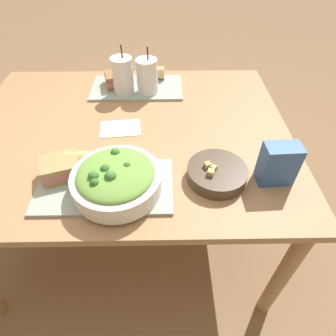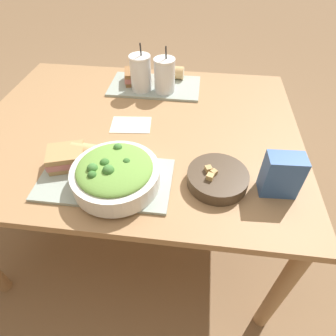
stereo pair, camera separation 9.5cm
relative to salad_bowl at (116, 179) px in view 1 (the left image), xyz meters
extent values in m
plane|color=#846647|center=(-0.01, 0.35, -0.77)|extent=(12.00, 12.00, 0.00)
cube|color=#A37A51|center=(-0.01, 0.35, -0.07)|extent=(1.39, 1.09, 0.03)
cylinder|color=#A37A51|center=(0.63, -0.13, -0.43)|extent=(0.06, 0.06, 0.68)
cylinder|color=#A37A51|center=(-0.64, 0.83, -0.43)|extent=(0.06, 0.06, 0.68)
cylinder|color=#A37A51|center=(0.63, 0.83, -0.43)|extent=(0.06, 0.06, 0.68)
cube|color=#99A89E|center=(-0.05, 0.02, -0.05)|extent=(0.46, 0.25, 0.01)
cube|color=#99A89E|center=(0.02, 0.69, -0.05)|extent=(0.46, 0.25, 0.01)
cylinder|color=white|center=(0.00, 0.00, -0.01)|extent=(0.29, 0.29, 0.07)
ellipsoid|color=#6B9E42|center=(0.00, 0.00, 0.02)|extent=(0.25, 0.25, 0.05)
sphere|color=#427F38|center=(0.00, 0.08, 0.04)|extent=(0.03, 0.03, 0.03)
sphere|color=#38702D|center=(-0.05, -0.06, 0.04)|extent=(0.03, 0.03, 0.03)
sphere|color=#38702D|center=(-0.03, 0.00, 0.04)|extent=(0.03, 0.03, 0.03)
sphere|color=#427F38|center=(-0.06, -0.03, 0.04)|extent=(0.04, 0.04, 0.04)
sphere|color=#427F38|center=(-0.01, -0.03, 0.05)|extent=(0.04, 0.04, 0.04)
sphere|color=#38702D|center=(0.04, 0.02, 0.04)|extent=(0.03, 0.03, 0.03)
cube|color=beige|center=(0.05, -0.01, 0.03)|extent=(0.06, 0.04, 0.01)
cube|color=beige|center=(-0.03, 0.03, 0.03)|extent=(0.05, 0.04, 0.01)
cylinder|color=#473828|center=(0.34, 0.05, -0.04)|extent=(0.21, 0.21, 0.05)
cylinder|color=brown|center=(0.34, 0.05, -0.02)|extent=(0.19, 0.19, 0.01)
cube|color=tan|center=(0.30, 0.06, 0.00)|extent=(0.03, 0.03, 0.02)
cube|color=tan|center=(0.32, 0.05, -0.01)|extent=(0.03, 0.03, 0.02)
cube|color=tan|center=(0.31, 0.03, 0.00)|extent=(0.03, 0.03, 0.02)
cube|color=tan|center=(-0.20, 0.07, -0.04)|extent=(0.15, 0.14, 0.02)
cube|color=#C1706B|center=(-0.20, 0.07, -0.02)|extent=(0.16, 0.14, 0.02)
cube|color=tan|center=(-0.20, 0.07, 0.01)|extent=(0.15, 0.14, 0.02)
cylinder|color=tan|center=(-0.11, 0.10, -0.02)|extent=(0.17, 0.08, 0.06)
cylinder|color=beige|center=(-0.03, 0.10, -0.02)|extent=(0.01, 0.06, 0.06)
cube|color=olive|center=(-0.07, 0.72, -0.04)|extent=(0.15, 0.14, 0.02)
cube|color=#C1706B|center=(-0.07, 0.72, -0.02)|extent=(0.16, 0.14, 0.02)
cube|color=olive|center=(-0.07, 0.72, 0.01)|extent=(0.15, 0.14, 0.02)
cylinder|color=tan|center=(0.10, 0.78, -0.02)|extent=(0.12, 0.07, 0.06)
cylinder|color=beige|center=(0.16, 0.78, -0.02)|extent=(0.01, 0.06, 0.06)
cylinder|color=silver|center=(-0.04, 0.64, 0.03)|extent=(0.10, 0.10, 0.16)
cylinder|color=black|center=(-0.04, 0.64, 0.02)|extent=(0.09, 0.09, 0.13)
cylinder|color=white|center=(-0.04, 0.64, 0.12)|extent=(0.10, 0.10, 0.01)
cylinder|color=black|center=(-0.03, 0.64, 0.15)|extent=(0.01, 0.02, 0.07)
cylinder|color=silver|center=(0.08, 0.64, 0.03)|extent=(0.10, 0.10, 0.15)
cylinder|color=#701E47|center=(0.08, 0.64, 0.02)|extent=(0.09, 0.09, 0.13)
cylinder|color=white|center=(0.08, 0.64, 0.11)|extent=(0.10, 0.10, 0.01)
cylinder|color=black|center=(0.09, 0.64, 0.14)|extent=(0.01, 0.02, 0.07)
cube|color=#335BA3|center=(0.54, 0.04, 0.02)|extent=(0.12, 0.08, 0.15)
cube|color=silver|center=(-0.03, 0.36, -0.06)|extent=(0.18, 0.14, 0.00)
camera|label=1|loc=(0.16, -0.63, 0.66)|focal=30.00mm
camera|label=2|loc=(0.25, -0.62, 0.66)|focal=30.00mm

